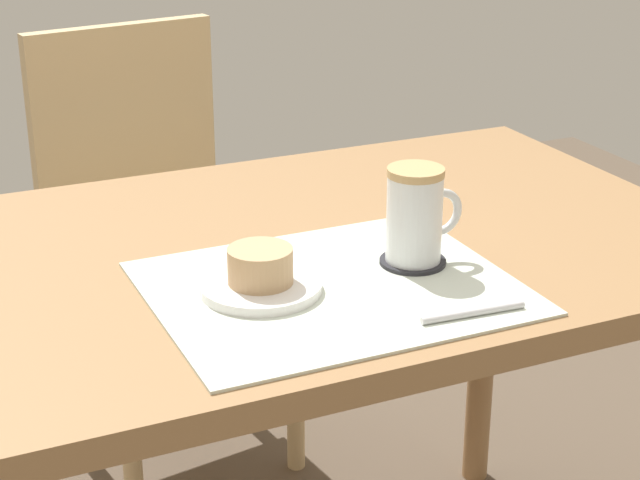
% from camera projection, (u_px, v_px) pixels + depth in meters
% --- Properties ---
extents(dining_table, '(1.19, 0.73, 0.71)m').
position_uv_depth(dining_table, '(283.00, 300.00, 1.46)').
color(dining_table, '#997047').
rests_on(dining_table, ground_plane).
extents(wooden_chair, '(0.48, 0.48, 0.87)m').
position_uv_depth(wooden_chair, '(153.00, 227.00, 2.12)').
color(wooden_chair, '#D1B27F').
rests_on(wooden_chair, ground_plane).
extents(placemat, '(0.43, 0.36, 0.00)m').
position_uv_depth(placemat, '(334.00, 288.00, 1.30)').
color(placemat, silver).
rests_on(placemat, dining_table).
extents(pastry_plate, '(0.15, 0.15, 0.01)m').
position_uv_depth(pastry_plate, '(261.00, 287.00, 1.28)').
color(pastry_plate, white).
rests_on(pastry_plate, placemat).
extents(pastry, '(0.08, 0.08, 0.04)m').
position_uv_depth(pastry, '(260.00, 266.00, 1.27)').
color(pastry, tan).
rests_on(pastry, pastry_plate).
extents(coffee_coaster, '(0.09, 0.09, 0.00)m').
position_uv_depth(coffee_coaster, '(413.00, 261.00, 1.36)').
color(coffee_coaster, '#232328').
rests_on(coffee_coaster, placemat).
extents(coffee_mug, '(0.11, 0.07, 0.12)m').
position_uv_depth(coffee_mug, '(416.00, 214.00, 1.34)').
color(coffee_mug, white).
rests_on(coffee_mug, coffee_coaster).
extents(teaspoon, '(0.13, 0.02, 0.01)m').
position_uv_depth(teaspoon, '(473.00, 313.00, 1.22)').
color(teaspoon, silver).
rests_on(teaspoon, placemat).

